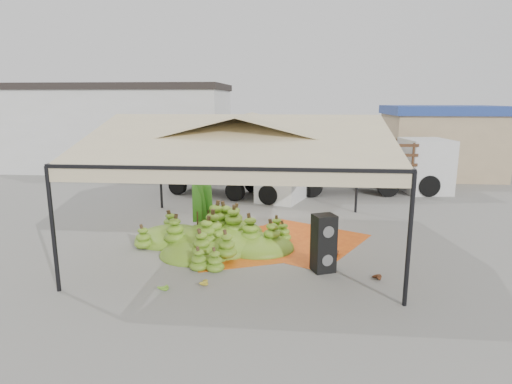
# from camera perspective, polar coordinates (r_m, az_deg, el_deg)

# --- Properties ---
(ground) EXTENTS (90.00, 90.00, 0.00)m
(ground) POSITION_cam_1_polar(r_m,az_deg,el_deg) (13.79, -1.41, -6.59)
(ground) COLOR slate
(ground) RESTS_ON ground
(canopy_tent) EXTENTS (8.10, 8.10, 4.00)m
(canopy_tent) POSITION_cam_1_polar(r_m,az_deg,el_deg) (13.11, -1.48, 7.19)
(canopy_tent) COLOR black
(canopy_tent) RESTS_ON ground
(building_white) EXTENTS (14.30, 6.30, 5.40)m
(building_white) POSITION_cam_1_polar(r_m,az_deg,el_deg) (29.38, -18.06, 8.26)
(building_white) COLOR silver
(building_white) RESTS_ON ground
(building_tan) EXTENTS (6.30, 5.30, 4.10)m
(building_tan) POSITION_cam_1_polar(r_m,az_deg,el_deg) (27.42, 23.37, 6.27)
(building_tan) COLOR tan
(building_tan) RESTS_ON ground
(tarp_left) EXTENTS (4.83, 4.73, 0.01)m
(tarp_left) POSITION_cam_1_polar(r_m,az_deg,el_deg) (13.52, -0.97, -6.96)
(tarp_left) COLOR #D66114
(tarp_left) RESTS_ON ground
(tarp_right) EXTENTS (4.99, 5.06, 0.01)m
(tarp_right) POSITION_cam_1_polar(r_m,az_deg,el_deg) (13.90, 5.46, -6.47)
(tarp_right) COLOR orange
(tarp_right) RESTS_ON ground
(banana_heap) EXTENTS (5.55, 4.63, 1.15)m
(banana_heap) POSITION_cam_1_polar(r_m,az_deg,el_deg) (13.39, -5.48, -4.64)
(banana_heap) COLOR #497B19
(banana_heap) RESTS_ON ground
(hand_yellow_a) EXTENTS (0.47, 0.41, 0.18)m
(hand_yellow_a) POSITION_cam_1_polar(r_m,az_deg,el_deg) (12.64, -4.01, -7.97)
(hand_yellow_a) COLOR gold
(hand_yellow_a) RESTS_ON ground
(hand_yellow_b) EXTENTS (0.47, 0.39, 0.21)m
(hand_yellow_b) POSITION_cam_1_polar(r_m,az_deg,el_deg) (10.76, -7.42, -11.69)
(hand_yellow_b) COLOR gold
(hand_yellow_b) RESTS_ON ground
(hand_red_a) EXTENTS (0.52, 0.46, 0.20)m
(hand_red_a) POSITION_cam_1_polar(r_m,az_deg,el_deg) (11.35, 15.52, -10.78)
(hand_red_a) COLOR #562E13
(hand_red_a) RESTS_ON ground
(hand_red_b) EXTENTS (0.50, 0.45, 0.20)m
(hand_red_b) POSITION_cam_1_polar(r_m,az_deg,el_deg) (12.79, 10.20, -7.86)
(hand_red_b) COLOR #532812
(hand_red_b) RESTS_ON ground
(hand_green) EXTENTS (0.54, 0.51, 0.20)m
(hand_green) POSITION_cam_1_polar(r_m,az_deg,el_deg) (10.70, -12.49, -12.07)
(hand_green) COLOR #3B7F1A
(hand_green) RESTS_ON ground
(hanging_bunches) EXTENTS (1.74, 0.24, 0.20)m
(hanging_bunches) POSITION_cam_1_polar(r_m,az_deg,el_deg) (12.33, -5.72, 3.63)
(hanging_bunches) COLOR #477618
(hanging_bunches) RESTS_ON ground
(speaker_stack) EXTENTS (0.70, 0.66, 1.54)m
(speaker_stack) POSITION_cam_1_polar(r_m,az_deg,el_deg) (11.41, 9.01, -6.76)
(speaker_stack) COLOR black
(speaker_stack) RESTS_ON ground
(banana_leaves) EXTENTS (0.96, 1.36, 3.70)m
(banana_leaves) POSITION_cam_1_polar(r_m,az_deg,el_deg) (14.36, -7.53, -5.93)
(banana_leaves) COLOR #396B1C
(banana_leaves) RESTS_ON ground
(vendor) EXTENTS (0.66, 0.54, 1.56)m
(vendor) POSITION_cam_1_polar(r_m,az_deg,el_deg) (18.57, 3.23, 0.82)
(vendor) COLOR gray
(vendor) RESTS_ON ground
(truck_left) EXTENTS (6.85, 4.27, 2.23)m
(truck_left) POSITION_cam_1_polar(r_m,az_deg,el_deg) (19.92, -2.22, 3.34)
(truck_left) COLOR #4F291A
(truck_left) RESTS_ON ground
(truck_right) EXTENTS (7.75, 3.41, 2.58)m
(truck_right) POSITION_cam_1_polar(r_m,az_deg,el_deg) (21.63, 15.67, 4.18)
(truck_right) COLOR #52351B
(truck_right) RESTS_ON ground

